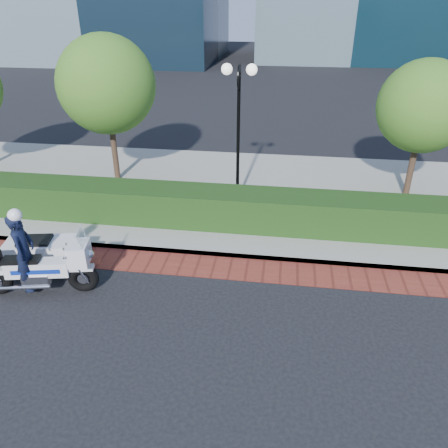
# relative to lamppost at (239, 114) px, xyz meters

# --- Properties ---
(ground) EXTENTS (120.00, 120.00, 0.00)m
(ground) POSITION_rel_lamppost_xyz_m (-1.00, -5.20, -2.96)
(ground) COLOR black
(ground) RESTS_ON ground
(brick_strip) EXTENTS (60.00, 1.00, 0.01)m
(brick_strip) POSITION_rel_lamppost_xyz_m (-1.00, -3.70, -2.95)
(brick_strip) COLOR maroon
(brick_strip) RESTS_ON ground
(sidewalk) EXTENTS (60.00, 8.00, 0.15)m
(sidewalk) POSITION_rel_lamppost_xyz_m (-1.00, 0.80, -2.88)
(sidewalk) COLOR gray
(sidewalk) RESTS_ON ground
(hedge_main) EXTENTS (18.00, 1.20, 1.00)m
(hedge_main) POSITION_rel_lamppost_xyz_m (-1.00, -1.60, -2.31)
(hedge_main) COLOR #133311
(hedge_main) RESTS_ON sidewalk
(lamppost) EXTENTS (1.02, 0.70, 4.21)m
(lamppost) POSITION_rel_lamppost_xyz_m (0.00, 0.00, 0.00)
(lamppost) COLOR black
(lamppost) RESTS_ON sidewalk
(tree_b) EXTENTS (3.20, 3.20, 4.89)m
(tree_b) POSITION_rel_lamppost_xyz_m (-4.50, 1.30, 0.48)
(tree_b) COLOR #332319
(tree_b) RESTS_ON sidewalk
(tree_c) EXTENTS (2.80, 2.80, 4.30)m
(tree_c) POSITION_rel_lamppost_xyz_m (5.50, 1.30, 0.09)
(tree_c) COLOR #332319
(tree_c) RESTS_ON sidewalk
(police_motorcycle) EXTENTS (2.61, 1.87, 2.12)m
(police_motorcycle) POSITION_rel_lamppost_xyz_m (-4.06, -4.92, -2.23)
(police_motorcycle) COLOR black
(police_motorcycle) RESTS_ON ground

